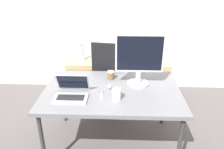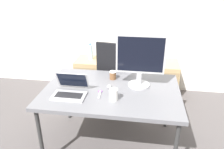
% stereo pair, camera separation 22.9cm
% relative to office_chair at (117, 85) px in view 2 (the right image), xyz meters
% --- Properties ---
extents(ground_plane, '(14.00, 14.00, 0.00)m').
position_rel_office_chair_xyz_m(ground_plane, '(0.03, -0.75, -0.39)').
color(ground_plane, '#514C4C').
extents(wall_back, '(10.00, 0.05, 2.60)m').
position_rel_office_chair_xyz_m(wall_back, '(0.03, 0.75, 0.91)').
color(wall_back, silver).
rests_on(wall_back, ground_plane).
extents(desk, '(1.43, 0.95, 0.72)m').
position_rel_office_chair_xyz_m(desk, '(0.03, -0.75, 0.28)').
color(desk, slate).
rests_on(desk, ground_plane).
extents(office_chair, '(0.56, 0.59, 1.06)m').
position_rel_office_chair_xyz_m(office_chair, '(0.00, 0.00, 0.00)').
color(office_chair, '#232326').
rests_on(office_chair, ground_plane).
extents(cabinet_left, '(0.48, 0.45, 0.57)m').
position_rel_office_chair_xyz_m(cabinet_left, '(-0.49, 0.49, -0.11)').
color(cabinet_left, tan).
rests_on(cabinet_left, ground_plane).
extents(cabinet_right, '(0.48, 0.45, 0.57)m').
position_rel_office_chair_xyz_m(cabinet_right, '(0.67, 0.49, -0.11)').
color(cabinet_right, tan).
rests_on(cabinet_right, ground_plane).
extents(water_bottle, '(0.07, 0.07, 0.27)m').
position_rel_office_chair_xyz_m(water_bottle, '(-0.49, 0.49, 0.31)').
color(water_bottle, silver).
rests_on(water_bottle, cabinet_left).
extents(laptop_center, '(0.33, 0.29, 0.21)m').
position_rel_office_chair_xyz_m(laptop_center, '(-0.36, -0.92, 0.37)').
color(laptop_center, '#ADADB2').
rests_on(laptop_center, desk).
extents(monitor, '(0.51, 0.23, 0.57)m').
position_rel_office_chair_xyz_m(monitor, '(0.32, -0.62, 0.63)').
color(monitor, '#B7B7BC').
rests_on(monitor, desk).
extents(mouse, '(0.04, 0.07, 0.03)m').
position_rel_office_chair_xyz_m(mouse, '(0.00, -0.72, 0.35)').
color(mouse, silver).
rests_on(mouse, desk).
extents(coffee_cup_white, '(0.08, 0.08, 0.12)m').
position_rel_office_chair_xyz_m(coffee_cup_white, '(0.09, -0.96, 0.39)').
color(coffee_cup_white, white).
rests_on(coffee_cup_white, desk).
extents(coffee_cup_brown, '(0.08, 0.08, 0.10)m').
position_rel_office_chair_xyz_m(coffee_cup_brown, '(0.01, -0.49, 0.38)').
color(coffee_cup_brown, brown).
rests_on(coffee_cup_brown, desk).
extents(scissors, '(0.05, 0.17, 0.01)m').
position_rel_office_chair_xyz_m(scissors, '(-0.07, -0.86, 0.33)').
color(scissors, '#B2B2B7').
rests_on(scissors, desk).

